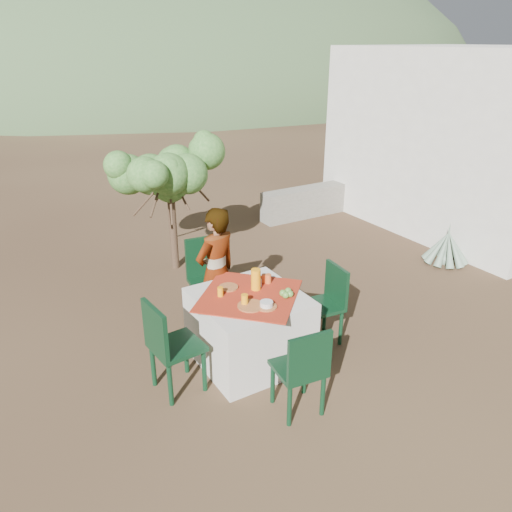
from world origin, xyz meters
The scene contains 24 objects.
ground centered at (0.00, 0.00, 0.00)m, with size 160.00×160.00×0.00m, color #332117.
table centered at (-0.04, -0.06, 0.38)m, with size 1.30×1.30×0.76m.
chair_far centered at (-0.02, 0.93, 0.56)m, with size 0.51×0.51×1.00m.
chair_near centered at (-0.07, -1.02, 0.49)m, with size 0.46×0.46×0.89m.
chair_left centered at (-0.94, -0.13, 0.53)m, with size 0.48×0.48×0.96m.
chair_right centered at (0.88, -0.16, 0.49)m, with size 0.45×0.45×0.88m.
person centered at (-0.08, 0.60, 0.75)m, with size 0.55×0.36×1.50m, color #8C6651.
shrub_tree centered at (0.23, 2.54, 1.34)m, with size 1.44×1.41×1.69m.
agave centered at (3.73, 0.56, 0.24)m, with size 0.66×0.67×0.71m.
guesthouse centered at (5.60, 1.80, 1.50)m, with size 3.20×4.20×3.00m, color silver.
stone_wall centered at (3.60, 3.40, 0.28)m, with size 2.60×0.35×0.55m, color gray.
hill_near_right centered at (12.00, 36.00, 0.00)m, with size 48.00×48.00×20.00m, color #304A29.
hill_far_right centered at (28.00, 46.00, 0.00)m, with size 36.00×36.00×14.00m, color gray.
plate_far centered at (-0.15, 0.18, 0.77)m, with size 0.20×0.20×0.01m, color brown.
plate_near centered at (-0.15, -0.27, 0.77)m, with size 0.26×0.26×0.01m, color brown.
glass_far centered at (-0.30, 0.06, 0.81)m, with size 0.06×0.06×0.09m, color #FF9A10.
glass_near centered at (-0.18, -0.21, 0.82)m, with size 0.07×0.07×0.11m, color #FF9A10.
juice_pitcher centered at (0.08, 0.01, 0.87)m, with size 0.10×0.10×0.22m, color #FF9A10.
bowl_plate centered at (-0.03, -0.36, 0.77)m, with size 0.21×0.21×0.01m, color brown.
white_bowl centered at (-0.03, -0.36, 0.80)m, with size 0.13×0.13×0.05m, color silver.
jar_left centered at (0.26, 0.07, 0.81)m, with size 0.06×0.06×0.10m, color #D65B25.
jar_right centered at (0.24, 0.10, 0.81)m, with size 0.06×0.06×0.09m, color #D65B25.
napkin_holder centered at (0.12, 0.04, 0.81)m, with size 0.07×0.04×0.09m, color silver.
fruit_cluster centered at (0.26, -0.28, 0.80)m, with size 0.14×0.13×0.07m.
Camera 1 is at (-2.24, -3.87, 3.10)m, focal length 35.00 mm.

